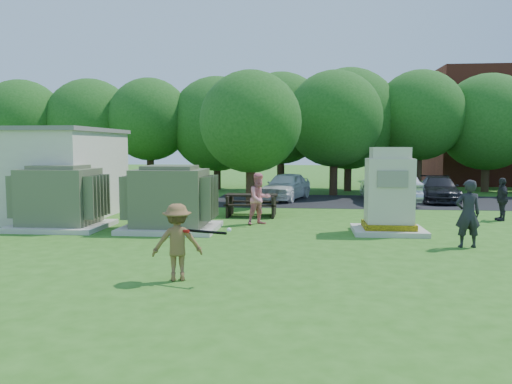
# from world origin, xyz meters

# --- Properties ---
(ground) EXTENTS (120.00, 120.00, 0.00)m
(ground) POSITION_xyz_m (0.00, 0.00, 0.00)
(ground) COLOR #2D6619
(ground) RESTS_ON ground
(parking_strip) EXTENTS (20.00, 6.00, 0.01)m
(parking_strip) POSITION_xyz_m (7.00, 13.50, 0.01)
(parking_strip) COLOR #232326
(parking_strip) RESTS_ON ground
(transformer_left) EXTENTS (3.00, 2.40, 2.07)m
(transformer_left) POSITION_xyz_m (-6.50, 4.50, 0.97)
(transformer_left) COLOR beige
(transformer_left) RESTS_ON ground
(transformer_right) EXTENTS (3.00, 2.40, 2.07)m
(transformer_right) POSITION_xyz_m (-2.80, 4.50, 0.97)
(transformer_right) COLOR beige
(transformer_right) RESTS_ON ground
(generator_cabinet) EXTENTS (2.18, 1.78, 2.66)m
(generator_cabinet) POSITION_xyz_m (4.06, 4.66, 1.16)
(generator_cabinet) COLOR beige
(generator_cabinet) RESTS_ON ground
(picnic_table) EXTENTS (1.97, 1.48, 0.84)m
(picnic_table) POSITION_xyz_m (-0.57, 7.98, 0.53)
(picnic_table) COLOR black
(picnic_table) RESTS_ON ground
(batter) EXTENTS (1.12, 0.82, 1.55)m
(batter) POSITION_xyz_m (-1.05, -1.35, 0.77)
(batter) COLOR brown
(batter) RESTS_ON ground
(person_by_generator) EXTENTS (0.68, 0.46, 1.81)m
(person_by_generator) POSITION_xyz_m (5.79, 2.61, 0.90)
(person_by_generator) COLOR black
(person_by_generator) RESTS_ON ground
(person_at_picnic) EXTENTS (1.09, 1.06, 1.77)m
(person_at_picnic) POSITION_xyz_m (-0.07, 5.92, 0.89)
(person_at_picnic) COLOR pink
(person_at_picnic) RESTS_ON ground
(person_walking_right) EXTENTS (0.38, 0.91, 1.55)m
(person_walking_right) POSITION_xyz_m (8.55, 7.70, 0.78)
(person_walking_right) COLOR #28272D
(person_walking_right) RESTS_ON ground
(car_white) EXTENTS (2.72, 4.35, 1.38)m
(car_white) POSITION_xyz_m (0.51, 13.93, 0.69)
(car_white) COLOR white
(car_white) RESTS_ON ground
(car_silver_a) EXTENTS (2.29, 4.77, 1.51)m
(car_silver_a) POSITION_xyz_m (5.42, 13.09, 0.75)
(car_silver_a) COLOR #B9BABE
(car_silver_a) RESTS_ON ground
(car_dark) EXTENTS (2.26, 4.37, 1.21)m
(car_dark) POSITION_xyz_m (7.91, 13.84, 0.61)
(car_dark) COLOR black
(car_dark) RESTS_ON ground
(batting_equipment) EXTENTS (1.07, 0.31, 0.13)m
(batting_equipment) POSITION_xyz_m (-0.44, -1.47, 1.02)
(batting_equipment) COLOR black
(batting_equipment) RESTS_ON ground
(tree_row) EXTENTS (41.30, 13.30, 7.30)m
(tree_row) POSITION_xyz_m (1.75, 18.50, 4.15)
(tree_row) COLOR #47301E
(tree_row) RESTS_ON ground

